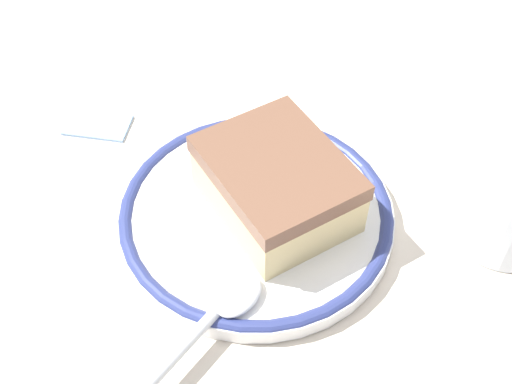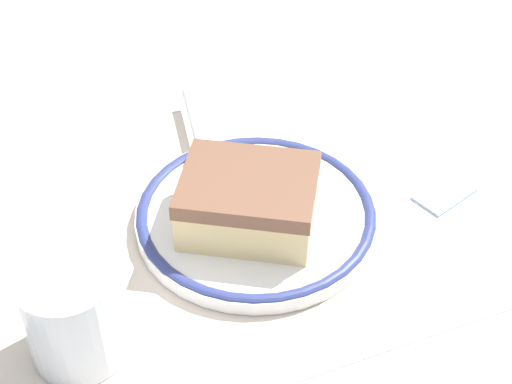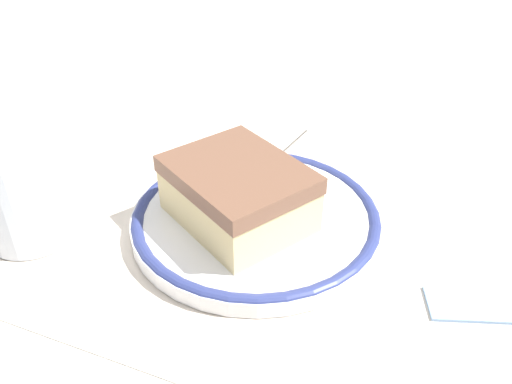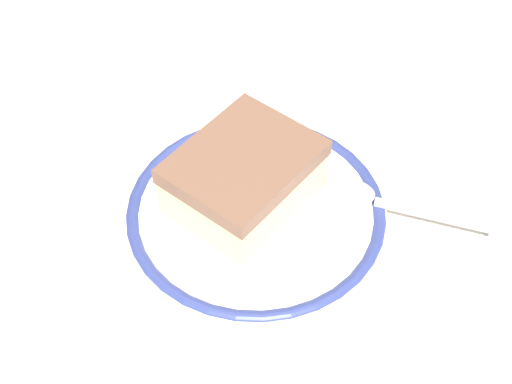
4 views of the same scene
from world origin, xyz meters
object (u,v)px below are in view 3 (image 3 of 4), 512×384
(plate, at_px, (256,218))
(cup, at_px, (24,199))
(spoon, at_px, (273,149))
(sugar_packet, at_px, (467,302))
(cake_slice, at_px, (236,193))

(plate, height_order, cup, cup)
(spoon, bearing_deg, cup, 50.29)
(spoon, xyz_separation_m, cup, (0.13, 0.16, 0.02))
(cup, bearing_deg, sugar_packet, -171.89)
(cake_slice, bearing_deg, spoon, -85.41)
(plate, xyz_separation_m, sugar_packet, (-0.16, 0.03, -0.00))
(cup, distance_m, sugar_packet, 0.32)
(spoon, bearing_deg, sugar_packet, 146.46)
(plate, relative_size, cake_slice, 1.50)
(spoon, relative_size, cup, 1.74)
(cake_slice, height_order, sugar_packet, cake_slice)
(plate, relative_size, sugar_packet, 3.80)
(plate, height_order, sugar_packet, plate)
(plate, bearing_deg, cup, 24.65)
(cake_slice, bearing_deg, sugar_packet, 174.58)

